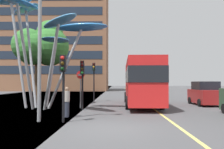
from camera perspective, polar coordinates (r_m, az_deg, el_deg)
name	(u,v)px	position (r m, az deg, el deg)	size (l,w,h in m)	color
ground	(96,130)	(10.55, -3.68, -12.55)	(120.00, 240.00, 0.10)	#4C4C4F
red_bus	(141,80)	(20.68, 6.74, -1.30)	(2.88, 11.40, 3.83)	red
leaf_sculpture	(41,23)	(19.46, -16.00, 11.32)	(9.51, 9.10, 8.52)	#9EA0A5
traffic_light_kerb_near	(63,74)	(11.99, -11.22, 0.23)	(0.28, 0.42, 3.21)	black
traffic_light_kerb_far	(82,76)	(17.46, -6.85, -0.33)	(0.28, 0.42, 3.25)	black
traffic_light_island_mid	(82,73)	(19.44, -6.90, 0.26)	(0.28, 0.42, 3.60)	black
traffic_light_opposite	(94,74)	(24.75, -4.20, 0.21)	(0.28, 0.42, 3.85)	black
car_parked_far	(205,94)	(22.25, 20.71, -4.22)	(2.02, 4.13, 1.98)	maroon
street_lamp	(46,28)	(12.80, -14.88, 10.30)	(1.48, 0.44, 7.16)	gray
tree_pavement_near	(40,46)	(26.52, -16.27, 6.43)	(5.65, 4.43, 8.40)	brown
pedestrian	(67,102)	(13.91, -10.42, -6.24)	(0.34, 0.34, 1.66)	#2D3342
no_entry_sign	(81,83)	(18.56, -7.26, -2.04)	(0.60, 0.12, 2.77)	gray
backdrop_building	(50,38)	(61.20, -14.13, 8.22)	(27.40, 13.03, 25.00)	brown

